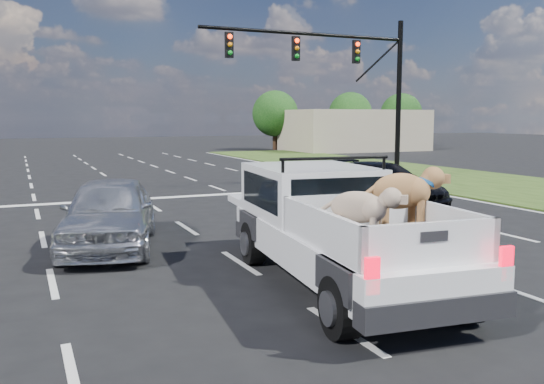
{
  "coord_description": "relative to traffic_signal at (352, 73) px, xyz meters",
  "views": [
    {
      "loc": [
        -5.67,
        -10.45,
        2.85
      ],
      "look_at": [
        -0.18,
        2.0,
        1.11
      ],
      "focal_mm": 38.0,
      "sensor_mm": 36.0,
      "label": 1
    }
  ],
  "objects": [
    {
      "name": "road_markings",
      "position": [
        -7.2,
        -3.94,
        -4.72
      ],
      "size": [
        17.75,
        60.0,
        0.01
      ],
      "color": "silver",
      "rests_on": "ground"
    },
    {
      "name": "tree_far_d",
      "position": [
        8.8,
        27.5,
        -1.44
      ],
      "size": [
        4.2,
        4.2,
        5.4
      ],
      "color": "#332114",
      "rests_on": "ground"
    },
    {
      "name": "pickup_truck",
      "position": [
        -7.94,
        -12.5,
        -3.69
      ],
      "size": [
        2.71,
        6.08,
        2.21
      ],
      "rotation": [
        0.0,
        0.0,
        -0.1
      ],
      "color": "black",
      "rests_on": "ground"
    },
    {
      "name": "ground",
      "position": [
        -7.2,
        -10.5,
        -4.73
      ],
      "size": [
        160.0,
        160.0,
        0.0
      ],
      "primitive_type": "plane",
      "color": "black",
      "rests_on": "ground"
    },
    {
      "name": "tree_far_f",
      "position": [
        22.8,
        27.5,
        -1.44
      ],
      "size": [
        4.2,
        4.2,
        5.4
      ],
      "color": "#332114",
      "rests_on": "ground"
    },
    {
      "name": "black_coupe",
      "position": [
        -2.2,
        -5.53,
        -4.01
      ],
      "size": [
        2.66,
        5.18,
        1.44
      ],
      "primitive_type": "imported",
      "rotation": [
        0.0,
        0.0,
        0.13
      ],
      "color": "black",
      "rests_on": "ground"
    },
    {
      "name": "traffic_signal",
      "position": [
        0.0,
        0.0,
        0.0
      ],
      "size": [
        9.11,
        0.31,
        7.0
      ],
      "color": "black",
      "rests_on": "ground"
    },
    {
      "name": "grass_shoulder_right",
      "position": [
        5.8,
        -4.5,
        -4.7
      ],
      "size": [
        8.0,
        60.0,
        0.06
      ],
      "primitive_type": "cube",
      "color": "#263F13",
      "rests_on": "ground"
    },
    {
      "name": "building_right",
      "position": [
        14.8,
        23.5,
        -2.93
      ],
      "size": [
        12.0,
        7.0,
        3.6
      ],
      "primitive_type": "cube",
      "color": "tan",
      "rests_on": "ground"
    },
    {
      "name": "silver_sedan",
      "position": [
        -11.11,
        -8.07,
        -3.94
      ],
      "size": [
        2.95,
        4.95,
        1.58
      ],
      "primitive_type": "imported",
      "rotation": [
        0.0,
        0.0,
        -0.25
      ],
      "color": "silver",
      "rests_on": "ground"
    },
    {
      "name": "tree_far_e",
      "position": [
        16.8,
        27.5,
        -1.44
      ],
      "size": [
        4.2,
        4.2,
        5.4
      ],
      "color": "#332114",
      "rests_on": "ground"
    }
  ]
}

